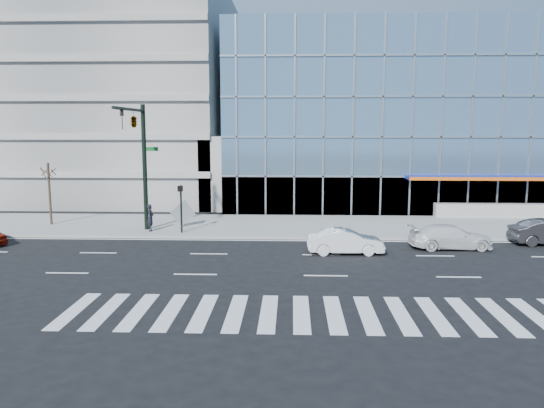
{
  "coord_description": "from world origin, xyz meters",
  "views": [
    {
      "loc": [
        -1.57,
        -27.53,
        6.71
      ],
      "look_at": [
        -2.73,
        3.0,
        2.29
      ],
      "focal_mm": 35.0,
      "sensor_mm": 36.0,
      "label": 1
    }
  ],
  "objects": [
    {
      "name": "theatre_building",
      "position": [
        14.0,
        26.0,
        7.5
      ],
      "size": [
        42.0,
        26.0,
        15.0
      ],
      "primitive_type": "cube",
      "color": "#6B92B2",
      "rests_on": "ground"
    },
    {
      "name": "parking_garage",
      "position": [
        -20.0,
        26.0,
        10.0
      ],
      "size": [
        24.0,
        24.0,
        20.0
      ],
      "primitive_type": "cube",
      "color": "gray",
      "rests_on": "ground"
    },
    {
      "name": "pedestrian",
      "position": [
        -10.58,
        5.42,
        1.01
      ],
      "size": [
        0.44,
        0.65,
        1.72
      ],
      "primitive_type": "imported",
      "rotation": [
        0.0,
        0.0,
        1.62
      ],
      "color": "black",
      "rests_on": "sidewalk"
    },
    {
      "name": "white_sedan",
      "position": [
        1.3,
        0.35,
        0.67
      ],
      "size": [
        4.09,
        1.55,
        1.33
      ],
      "primitive_type": "imported",
      "rotation": [
        0.0,
        0.0,
        1.61
      ],
      "color": "white",
      "rests_on": "ground"
    },
    {
      "name": "tower_backdrop",
      "position": [
        -30.0,
        70.0,
        24.0
      ],
      "size": [
        14.0,
        14.0,
        48.0
      ],
      "primitive_type": "cube",
      "color": "gray",
      "rests_on": "ground"
    },
    {
      "name": "sidewalk",
      "position": [
        0.0,
        8.0,
        0.07
      ],
      "size": [
        120.0,
        8.0,
        0.15
      ],
      "primitive_type": "cube",
      "color": "gray",
      "rests_on": "ground"
    },
    {
      "name": "traffic_signal",
      "position": [
        -11.0,
        4.57,
        6.16
      ],
      "size": [
        1.14,
        5.74,
        8.0
      ],
      "color": "black",
      "rests_on": "sidewalk"
    },
    {
      "name": "tilted_panel",
      "position": [
        -8.83,
        7.01,
        1.06
      ],
      "size": [
        1.55,
        1.04,
        1.81
      ],
      "primitive_type": "cube",
      "rotation": [
        0.0,
        0.95,
        0.58
      ],
      "color": "#A7A7A7",
      "rests_on": "sidewalk"
    },
    {
      "name": "ramp_block",
      "position": [
        -6.0,
        18.0,
        3.0
      ],
      "size": [
        6.0,
        8.0,
        6.0
      ],
      "primitive_type": "cube",
      "color": "gray",
      "rests_on": "ground"
    },
    {
      "name": "ground",
      "position": [
        0.0,
        0.0,
        0.0
      ],
      "size": [
        160.0,
        160.0,
        0.0
      ],
      "primitive_type": "plane",
      "color": "black",
      "rests_on": "ground"
    },
    {
      "name": "street_tree_near",
      "position": [
        -18.0,
        7.5,
        3.78
      ],
      "size": [
        1.1,
        1.1,
        4.23
      ],
      "color": "#332319",
      "rests_on": "sidewalk"
    },
    {
      "name": "white_suv",
      "position": [
        7.3,
        1.8,
        0.66
      ],
      "size": [
        4.64,
        2.04,
        1.33
      ],
      "primitive_type": "imported",
      "rotation": [
        0.0,
        0.0,
        1.61
      ],
      "color": "white",
      "rests_on": "ground"
    },
    {
      "name": "ped_signal_post",
      "position": [
        -8.5,
        4.94,
        2.14
      ],
      "size": [
        0.3,
        0.33,
        3.0
      ],
      "color": "black",
      "rests_on": "sidewalk"
    }
  ]
}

